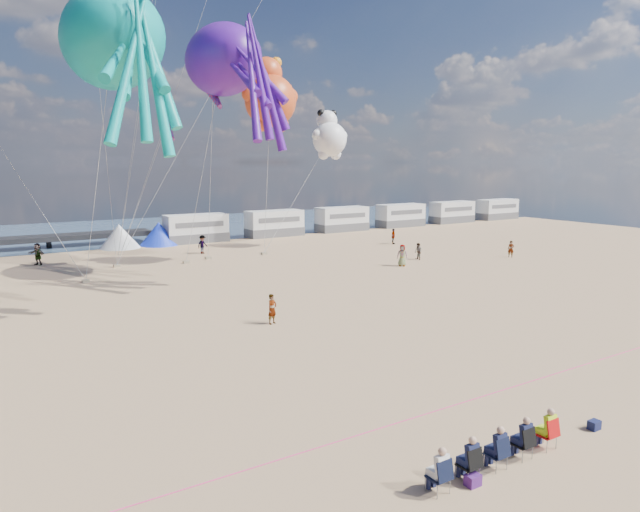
{
  "coord_description": "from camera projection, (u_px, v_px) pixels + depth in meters",
  "views": [
    {
      "loc": [
        -15.15,
        -18.56,
        8.51
      ],
      "look_at": [
        0.33,
        6.0,
        3.73
      ],
      "focal_mm": 32.0,
      "sensor_mm": 36.0,
      "label": 1
    }
  ],
  "objects": [
    {
      "name": "beachgoer_4",
      "position": [
        38.0,
        254.0,
        47.63
      ],
      "size": [
        1.0,
        1.14,
        1.85
      ],
      "primitive_type": "imported",
      "rotation": [
        0.0,
        0.0,
        5.34
      ],
      "color": "#7F6659",
      "rests_on": "ground"
    },
    {
      "name": "beachgoer_3",
      "position": [
        393.0,
        236.0,
        59.89
      ],
      "size": [
        1.18,
        1.17,
        1.63
      ],
      "primitive_type": "imported",
      "rotation": [
        0.0,
        0.0,
        0.78
      ],
      "color": "#7F6659",
      "rests_on": "ground"
    },
    {
      "name": "beachgoer_0",
      "position": [
        402.0,
        255.0,
        47.17
      ],
      "size": [
        0.78,
        0.76,
        1.8
      ],
      "primitive_type": "imported",
      "rotation": [
        0.0,
        0.0,
        5.57
      ],
      "color": "#7F6659",
      "rests_on": "ground"
    },
    {
      "name": "kite_octopus_teal",
      "position": [
        112.0,
        39.0,
        35.3
      ],
      "size": [
        6.31,
        11.73,
        12.77
      ],
      "primitive_type": null,
      "rotation": [
        0.0,
        0.0,
        -0.14
      ],
      "color": "#0B9E99"
    },
    {
      "name": "beachgoer_2",
      "position": [
        202.0,
        244.0,
        53.6
      ],
      "size": [
        1.03,
        0.93,
        1.74
      ],
      "primitive_type": "imported",
      "rotation": [
        0.0,
        0.0,
        0.39
      ],
      "color": "#7F6659",
      "rests_on": "ground"
    },
    {
      "name": "cooler_purple",
      "position": [
        473.0,
        480.0,
        15.15
      ],
      "size": [
        0.4,
        0.3,
        0.32
      ],
      "primitive_type": "cube",
      "color": "#491C6A",
      "rests_on": "ground"
    },
    {
      "name": "motorhome_2",
      "position": [
        342.0,
        219.0,
        71.14
      ],
      "size": [
        6.6,
        2.5,
        3.0
      ],
      "primitive_type": "cube",
      "color": "silver",
      "rests_on": "ground"
    },
    {
      "name": "sandbag_a",
      "position": [
        86.0,
        281.0,
        40.76
      ],
      "size": [
        0.5,
        0.35,
        0.22
      ],
      "primitive_type": "cube",
      "color": "gray",
      "rests_on": "ground"
    },
    {
      "name": "ground",
      "position": [
        387.0,
        360.0,
        24.85
      ],
      "size": [
        120.0,
        120.0,
        0.0
      ],
      "primitive_type": "plane",
      "color": "tan",
      "rests_on": "ground"
    },
    {
      "name": "kite_panda",
      "position": [
        330.0,
        139.0,
        56.81
      ],
      "size": [
        5.32,
        5.19,
        5.84
      ],
      "primitive_type": null,
      "rotation": [
        0.0,
        0.0,
        -0.4
      ],
      "color": "white"
    },
    {
      "name": "cooler_navy",
      "position": [
        594.0,
        425.0,
        18.35
      ],
      "size": [
        0.38,
        0.28,
        0.3
      ],
      "primitive_type": "cube",
      "color": "#151B43",
      "rests_on": "ground"
    },
    {
      "name": "motorhome_3",
      "position": [
        401.0,
        215.0,
        76.14
      ],
      "size": [
        6.6,
        2.5,
        3.0
      ],
      "primitive_type": "cube",
      "color": "silver",
      "rests_on": "ground"
    },
    {
      "name": "spectator_row",
      "position": [
        496.0,
        447.0,
        15.92
      ],
      "size": [
        6.1,
        0.9,
        1.3
      ],
      "primitive_type": null,
      "color": "black",
      "rests_on": "ground"
    },
    {
      "name": "sandbag_c",
      "position": [
        264.0,
        253.0,
        53.13
      ],
      "size": [
        0.5,
        0.35,
        0.22
      ],
      "primitive_type": "cube",
      "color": "gray",
      "rests_on": "ground"
    },
    {
      "name": "beachgoer_5",
      "position": [
        511.0,
        249.0,
        51.56
      ],
      "size": [
        1.09,
        1.43,
        1.51
      ],
      "primitive_type": "imported",
      "rotation": [
        0.0,
        0.0,
        5.24
      ],
      "color": "#7F6659",
      "rests_on": "ground"
    },
    {
      "name": "rope_line",
      "position": [
        474.0,
        399.0,
        20.67
      ],
      "size": [
        34.0,
        0.03,
        0.03
      ],
      "primitive_type": "cylinder",
      "rotation": [
        0.0,
        1.57,
        0.0
      ],
      "color": "#F2338C",
      "rests_on": "ground"
    },
    {
      "name": "motorhome_1",
      "position": [
        275.0,
        223.0,
        66.15
      ],
      "size": [
        6.6,
        2.5,
        3.0
      ],
      "primitive_type": "cube",
      "color": "silver",
      "rests_on": "ground"
    },
    {
      "name": "tent_white",
      "position": [
        119.0,
        236.0,
        56.99
      ],
      "size": [
        4.0,
        4.0,
        2.4
      ],
      "primitive_type": "cone",
      "color": "white",
      "rests_on": "ground"
    },
    {
      "name": "windsock_mid",
      "position": [
        213.0,
        95.0,
        43.93
      ],
      "size": [
        1.89,
        5.33,
        5.23
      ],
      "primitive_type": null,
      "rotation": [
        0.0,
        0.0,
        -0.17
      ],
      "color": "red"
    },
    {
      "name": "tent_blue",
      "position": [
        159.0,
        234.0,
        59.09
      ],
      "size": [
        4.0,
        4.0,
        2.4
      ],
      "primitive_type": "cone",
      "color": "#1933CC",
      "rests_on": "ground"
    },
    {
      "name": "motorhome_4",
      "position": [
        452.0,
        212.0,
        81.14
      ],
      "size": [
        6.6,
        2.5,
        3.0
      ],
      "primitive_type": "cube",
      "color": "silver",
      "rests_on": "ground"
    },
    {
      "name": "sandbag_e",
      "position": [
        117.0,
        266.0,
        46.76
      ],
      "size": [
        0.5,
        0.35,
        0.22
      ],
      "primitive_type": "cube",
      "color": "gray",
      "rests_on": "ground"
    },
    {
      "name": "standing_person",
      "position": [
        272.0,
        309.0,
        30.27
      ],
      "size": [
        0.69,
        0.57,
        1.61
      ],
      "primitive_type": "imported",
      "rotation": [
        0.0,
        0.0,
        0.36
      ],
      "color": "tan",
      "rests_on": "ground"
    },
    {
      "name": "kite_teddy_orange",
      "position": [
        270.0,
        101.0,
        47.42
      ],
      "size": [
        6.4,
        6.19,
        7.39
      ],
      "primitive_type": null,
      "rotation": [
        0.0,
        0.0,
        0.28
      ],
      "color": "#DA4C1C"
    },
    {
      "name": "sandbag_d",
      "position": [
        208.0,
        258.0,
        50.62
      ],
      "size": [
        0.5,
        0.35,
        0.22
      ],
      "primitive_type": "cube",
      "color": "gray",
      "rests_on": "ground"
    },
    {
      "name": "motorhome_0",
      "position": [
        196.0,
        228.0,
        61.15
      ],
      "size": [
        6.6,
        2.5,
        3.0
      ],
      "primitive_type": "cube",
      "color": "silver",
      "rests_on": "ground"
    },
    {
      "name": "kite_octopus_purple",
      "position": [
        223.0,
        60.0,
        41.95
      ],
      "size": [
        8.29,
        11.19,
        11.76
      ],
      "primitive_type": null,
      "rotation": [
        0.0,
        0.0,
        0.43
      ],
      "color": "#4B128E"
    },
    {
      "name": "beachgoer_1",
      "position": [
        418.0,
        251.0,
        50.2
      ],
      "size": [
        0.57,
        0.78,
        1.49
      ],
      "primitive_type": "imported",
      "rotation": [
        0.0,
        0.0,
        4.58
      ],
      "color": "#7F6659",
      "rests_on": "ground"
    },
    {
      "name": "water",
      "position": [
        108.0,
        231.0,
        70.76
      ],
      "size": [
        120.0,
        120.0,
        0.0
      ],
      "primitive_type": "plane",
      "color": "#374F69",
      "rests_on": "ground"
    },
    {
      "name": "sandbag_b",
      "position": [
        186.0,
        262.0,
        48.5
      ],
      "size": [
        0.5,
        0.35,
        0.22
      ],
      "primitive_type": "cube",
      "color": "gray",
      "rests_on": "ground"
    },
    {
      "name": "windsock_right",
      "position": [
        167.0,
        124.0,
        44.67
      ],
      "size": [
        1.69,
        5.44,
        5.36
      ],
      "primitive_type": null,
      "rotation": [
        0.0,
        0.0,
        -0.15
      ],
      "color": "red"
    },
    {
      "name": "motorhome_5",
      "position": [
        497.0,
        209.0,
        86.14
      ],
      "size": [
        6.6,
        2.5,
        3.0
      ],
      "primitive_type": "cube",
      "color": "silver",
      "rests_on": "ground"
    }
  ]
}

